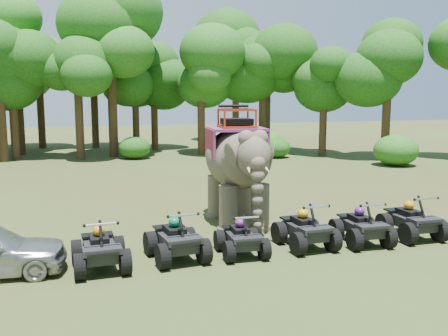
{
  "coord_description": "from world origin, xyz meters",
  "views": [
    {
      "loc": [
        -4.61,
        -13.82,
        4.23
      ],
      "look_at": [
        0.0,
        1.2,
        1.9
      ],
      "focal_mm": 40.0,
      "sensor_mm": 36.0,
      "label": 1
    }
  ],
  "objects_px": {
    "elephant": "(237,165)",
    "atv_0": "(100,243)",
    "atv_5": "(412,216)",
    "atv_1": "(176,234)",
    "atv_4": "(362,222)",
    "atv_2": "(241,233)",
    "atv_3": "(305,224)"
  },
  "relations": [
    {
      "from": "elephant",
      "to": "atv_2",
      "type": "relative_size",
      "value": 2.88
    },
    {
      "from": "elephant",
      "to": "atv_3",
      "type": "height_order",
      "value": "elephant"
    },
    {
      "from": "atv_0",
      "to": "atv_5",
      "type": "bearing_deg",
      "value": -1.79
    },
    {
      "from": "atv_1",
      "to": "atv_3",
      "type": "relative_size",
      "value": 1.02
    },
    {
      "from": "elephant",
      "to": "atv_5",
      "type": "distance_m",
      "value": 5.55
    },
    {
      "from": "elephant",
      "to": "atv_2",
      "type": "height_order",
      "value": "elephant"
    },
    {
      "from": "atv_0",
      "to": "atv_1",
      "type": "distance_m",
      "value": 1.93
    },
    {
      "from": "atv_5",
      "to": "atv_3",
      "type": "bearing_deg",
      "value": 179.74
    },
    {
      "from": "atv_3",
      "to": "atv_5",
      "type": "bearing_deg",
      "value": -3.52
    },
    {
      "from": "atv_3",
      "to": "atv_5",
      "type": "height_order",
      "value": "atv_5"
    },
    {
      "from": "elephant",
      "to": "atv_0",
      "type": "xyz_separation_m",
      "value": [
        -4.58,
        -3.18,
        -1.27
      ]
    },
    {
      "from": "atv_0",
      "to": "atv_4",
      "type": "bearing_deg",
      "value": -2.35
    },
    {
      "from": "elephant",
      "to": "atv_0",
      "type": "bearing_deg",
      "value": -140.25
    },
    {
      "from": "atv_1",
      "to": "atv_2",
      "type": "xyz_separation_m",
      "value": [
        1.71,
        -0.16,
        -0.08
      ]
    },
    {
      "from": "atv_4",
      "to": "atv_5",
      "type": "height_order",
      "value": "atv_5"
    },
    {
      "from": "atv_3",
      "to": "atv_5",
      "type": "xyz_separation_m",
      "value": [
        3.44,
        -0.06,
        0.01
      ]
    },
    {
      "from": "elephant",
      "to": "atv_2",
      "type": "xyz_separation_m",
      "value": [
        -0.94,
        -3.15,
        -1.34
      ]
    },
    {
      "from": "elephant",
      "to": "atv_2",
      "type": "distance_m",
      "value": 3.55
    },
    {
      "from": "atv_2",
      "to": "atv_5",
      "type": "xyz_separation_m",
      "value": [
        5.36,
        0.05,
        0.08
      ]
    },
    {
      "from": "elephant",
      "to": "atv_5",
      "type": "height_order",
      "value": "elephant"
    },
    {
      "from": "atv_1",
      "to": "atv_0",
      "type": "bearing_deg",
      "value": 179.42
    },
    {
      "from": "atv_5",
      "to": "atv_1",
      "type": "bearing_deg",
      "value": 179.9
    },
    {
      "from": "atv_2",
      "to": "atv_4",
      "type": "bearing_deg",
      "value": 2.21
    },
    {
      "from": "atv_5",
      "to": "atv_0",
      "type": "bearing_deg",
      "value": -178.75
    },
    {
      "from": "atv_0",
      "to": "atv_3",
      "type": "relative_size",
      "value": 1.0
    },
    {
      "from": "atv_1",
      "to": "elephant",
      "type": "bearing_deg",
      "value": 42.47
    },
    {
      "from": "atv_4",
      "to": "atv_5",
      "type": "bearing_deg",
      "value": 6.19
    },
    {
      "from": "atv_3",
      "to": "atv_5",
      "type": "relative_size",
      "value": 0.98
    },
    {
      "from": "atv_3",
      "to": "atv_4",
      "type": "height_order",
      "value": "atv_3"
    },
    {
      "from": "atv_1",
      "to": "atv_4",
      "type": "bearing_deg",
      "value": -8.1
    },
    {
      "from": "atv_4",
      "to": "atv_2",
      "type": "bearing_deg",
      "value": -177.2
    },
    {
      "from": "atv_3",
      "to": "elephant",
      "type": "bearing_deg",
      "value": 105.37
    }
  ]
}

